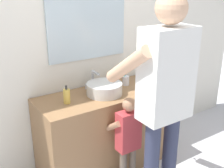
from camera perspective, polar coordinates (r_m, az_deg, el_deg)
back_wall at (r=2.82m, az=-5.35°, el=10.49°), size 4.40×0.10×2.70m
vanity_cabinet at (r=2.89m, az=-1.67°, el=-9.34°), size 1.29×0.54×0.81m
sink_basin at (r=2.67m, az=-1.54°, el=-0.93°), size 0.34×0.34×0.11m
faucet at (r=2.83m, az=-3.77°, el=0.80°), size 0.18×0.14×0.18m
toothbrush_cup at (r=2.91m, az=2.77°, el=0.83°), size 0.07×0.07×0.21m
soap_bottle at (r=2.51m, az=-9.08°, el=-2.40°), size 0.06×0.06×0.16m
child_toddler at (r=2.53m, az=3.20°, el=-10.38°), size 0.28×0.28×0.90m
adult_parent at (r=2.19m, az=10.44°, el=-0.72°), size 0.55×0.57×1.76m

